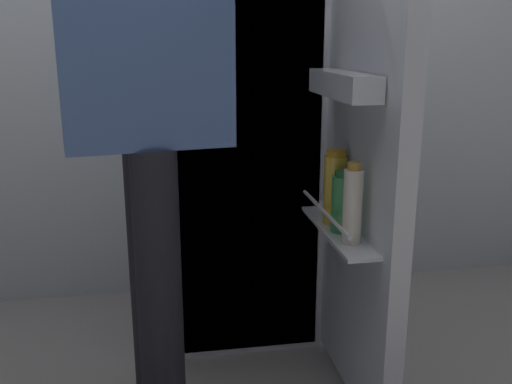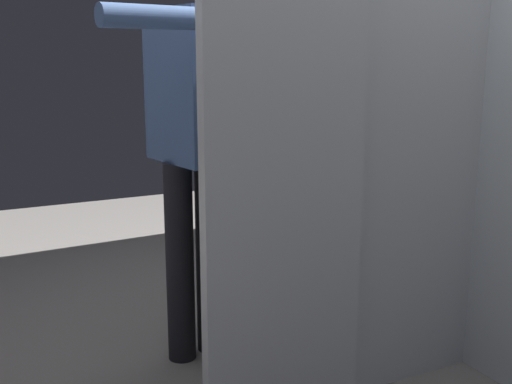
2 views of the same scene
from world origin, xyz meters
name	(u,v)px [view 2 (image 2 of 2)]	position (x,y,z in m)	size (l,w,h in m)	color
ground_plane	(253,374)	(0.00, 0.00, 0.00)	(6.95, 6.95, 0.00)	gray
kitchen_wall	(440,51)	(0.00, 0.91, 1.32)	(4.40, 0.10, 2.63)	silver
refrigerator	(363,165)	(0.03, 0.50, 0.85)	(0.68, 1.20, 1.70)	silver
person	(193,118)	(-0.28, -0.14, 1.05)	(0.63, 0.69, 1.73)	black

